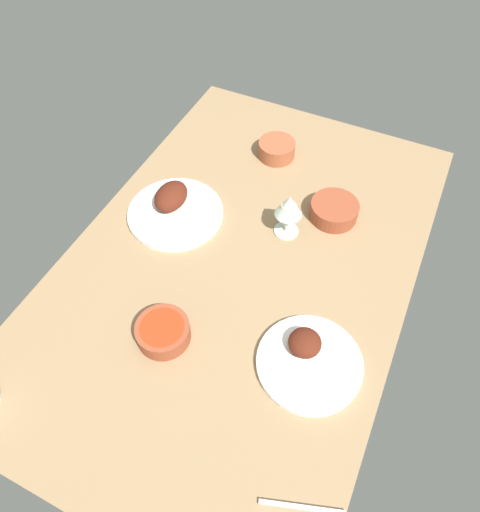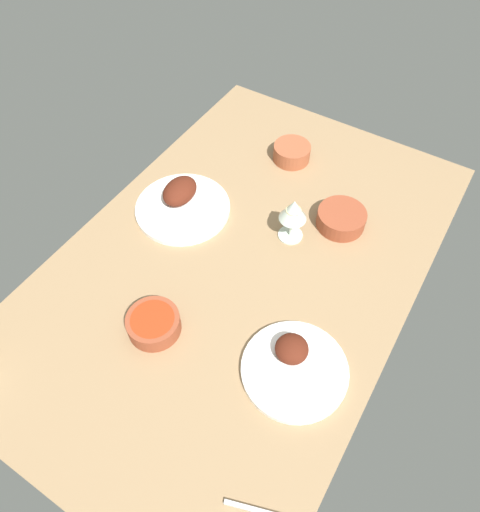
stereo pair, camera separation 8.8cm
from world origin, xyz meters
The scene contains 7 objects.
dining_table centered at (0.00, 0.00, 2.00)cm, with size 140.00×90.00×4.00cm, color #937551.
plate_center_main centered at (20.00, 27.05, 5.54)cm, with size 24.91×24.91×6.40cm.
plate_far_side centered at (-7.81, -25.09, 6.13)cm, with size 27.96×27.96×7.83cm.
bowl_sauce centered at (28.86, -6.76, 6.66)cm, with size 13.07×13.07×4.85cm.
bowl_potatoes centered at (-43.91, -7.60, 6.89)cm, with size 11.84×11.84×5.30cm.
bowl_onions centered at (-26.34, 17.74, 6.74)cm, with size 13.91×13.91×5.00cm.
wine_glass centered at (-15.04, 7.51, 13.93)cm, with size 7.60×7.60×14.00cm.
Camera 2 is at (65.47, 40.59, 107.57)cm, focal length 33.15 mm.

